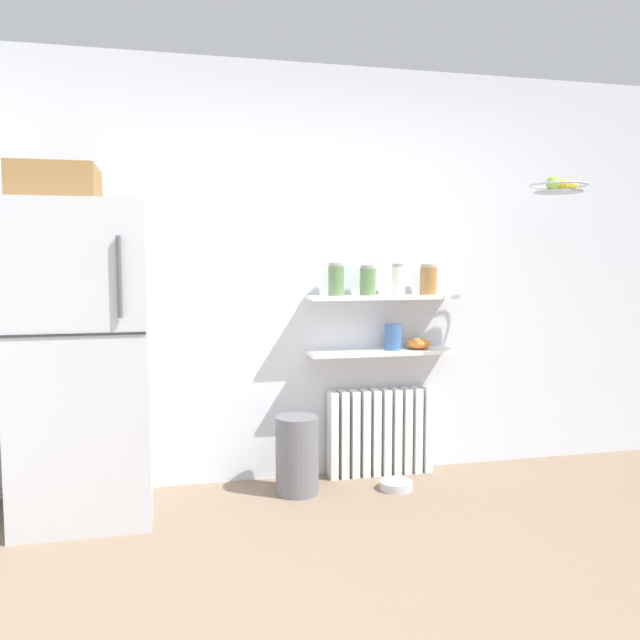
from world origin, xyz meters
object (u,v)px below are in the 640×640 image
(storage_jar_3, at_px, (428,280))
(shelf_bowl, at_px, (418,343))
(radiator, at_px, (380,432))
(storage_jar_2, at_px, (398,280))
(refrigerator, at_px, (82,354))
(hanging_fruit_basket, at_px, (559,186))
(storage_jar_1, at_px, (368,281))
(vase, at_px, (393,337))
(storage_jar_0, at_px, (336,280))
(pet_food_bowl, at_px, (396,485))
(trash_bin, at_px, (297,455))

(storage_jar_3, relative_size, shelf_bowl, 1.21)
(radiator, xyz_separation_m, storage_jar_2, (0.10, -0.03, 0.99))
(refrigerator, bearing_deg, radiator, 8.47)
(radiator, relative_size, hanging_fruit_basket, 2.01)
(storage_jar_1, bearing_deg, vase, -0.00)
(refrigerator, relative_size, storage_jar_0, 9.26)
(pet_food_bowl, bearing_deg, hanging_fruit_basket, -7.78)
(shelf_bowl, xyz_separation_m, trash_bin, (-0.84, -0.19, -0.62))
(refrigerator, distance_m, shelf_bowl, 2.04)
(shelf_bowl, distance_m, trash_bin, 1.06)
(pet_food_bowl, bearing_deg, storage_jar_2, 69.71)
(storage_jar_2, relative_size, pet_food_bowl, 0.98)
(shelf_bowl, distance_m, hanging_fruit_basket, 1.28)
(storage_jar_3, relative_size, vase, 1.18)
(storage_jar_1, height_order, hanging_fruit_basket, hanging_fruit_basket)
(radiator, relative_size, shelf_bowl, 4.27)
(storage_jar_2, height_order, shelf_bowl, storage_jar_2)
(shelf_bowl, bearing_deg, storage_jar_2, 180.00)
(storage_jar_2, relative_size, vase, 1.20)
(refrigerator, relative_size, radiator, 2.74)
(radiator, xyz_separation_m, storage_jar_1, (-0.10, -0.03, 0.98))
(trash_bin, relative_size, pet_food_bowl, 2.31)
(radiator, xyz_separation_m, pet_food_bowl, (0.00, -0.29, -0.25))
(hanging_fruit_basket, bearing_deg, storage_jar_0, 162.81)
(storage_jar_1, relative_size, pet_food_bowl, 0.93)
(pet_food_bowl, height_order, hanging_fruit_basket, hanging_fruit_basket)
(storage_jar_0, bearing_deg, refrigerator, -170.95)
(vase, bearing_deg, storage_jar_3, -0.00)
(refrigerator, bearing_deg, storage_jar_2, 7.12)
(storage_jar_2, distance_m, shelf_bowl, 0.44)
(refrigerator, distance_m, vase, 1.87)
(refrigerator, distance_m, storage_jar_2, 1.94)
(radiator, height_order, hanging_fruit_basket, hanging_fruit_basket)
(radiator, height_order, storage_jar_0, storage_jar_0)
(refrigerator, bearing_deg, storage_jar_3, 6.44)
(radiator, bearing_deg, trash_bin, -159.91)
(refrigerator, relative_size, vase, 11.41)
(storage_jar_0, distance_m, trash_bin, 1.09)
(storage_jar_2, bearing_deg, storage_jar_3, -0.00)
(radiator, xyz_separation_m, hanging_fruit_basket, (0.97, -0.42, 1.55))
(radiator, height_order, vase, vase)
(storage_jar_1, bearing_deg, radiator, 16.43)
(storage_jar_0, xyz_separation_m, hanging_fruit_basket, (1.27, -0.39, 0.56))
(shelf_bowl, bearing_deg, storage_jar_0, -180.00)
(radiator, distance_m, storage_jar_0, 1.04)
(storage_jar_3, distance_m, trash_bin, 1.38)
(storage_jar_1, relative_size, storage_jar_3, 0.97)
(radiator, relative_size, storage_jar_0, 3.39)
(storage_jar_0, height_order, pet_food_bowl, storage_jar_0)
(storage_jar_0, height_order, trash_bin, storage_jar_0)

